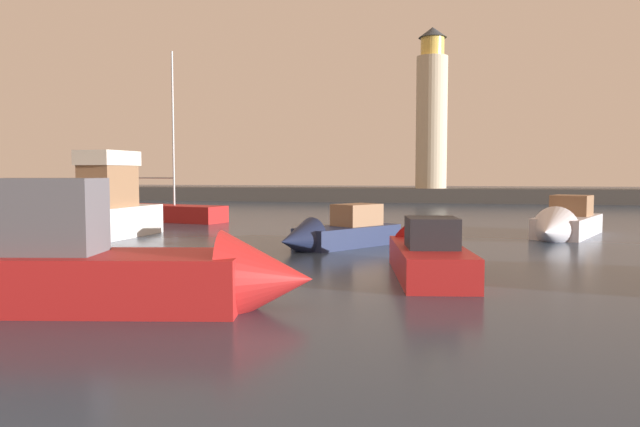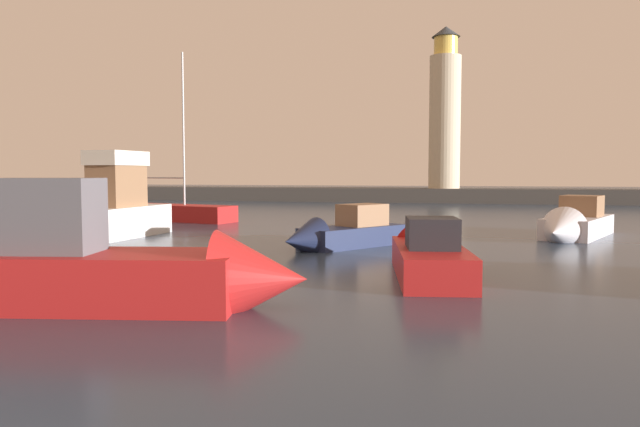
{
  "view_description": "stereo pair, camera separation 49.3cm",
  "coord_description": "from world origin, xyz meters",
  "px_view_note": "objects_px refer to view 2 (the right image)",
  "views": [
    {
      "loc": [
        4.41,
        -1.99,
        3.0
      ],
      "look_at": [
        0.99,
        14.76,
        1.84
      ],
      "focal_mm": 33.61,
      "sensor_mm": 36.0,
      "label": 1
    },
    {
      "loc": [
        4.89,
        -1.89,
        3.0
      ],
      "look_at": [
        0.99,
        14.76,
        1.84
      ],
      "focal_mm": 33.61,
      "sensor_mm": 36.0,
      "label": 2
    }
  ],
  "objects_px": {
    "motorboat_0": "(131,269)",
    "motorboat_6": "(572,225)",
    "lighthouse": "(445,112)",
    "motorboat_3": "(102,211)",
    "sailboat_moored": "(174,212)",
    "motorboat_5": "(426,253)",
    "motorboat_2": "(338,234)"
  },
  "relations": [
    {
      "from": "motorboat_5",
      "to": "motorboat_6",
      "type": "height_order",
      "value": "motorboat_6"
    },
    {
      "from": "lighthouse",
      "to": "motorboat_0",
      "type": "distance_m",
      "value": 51.56
    },
    {
      "from": "motorboat_6",
      "to": "sailboat_moored",
      "type": "height_order",
      "value": "sailboat_moored"
    },
    {
      "from": "motorboat_5",
      "to": "motorboat_6",
      "type": "distance_m",
      "value": 12.4
    },
    {
      "from": "motorboat_3",
      "to": "motorboat_5",
      "type": "relative_size",
      "value": 1.22
    },
    {
      "from": "motorboat_0",
      "to": "motorboat_6",
      "type": "height_order",
      "value": "motorboat_0"
    },
    {
      "from": "motorboat_6",
      "to": "sailboat_moored",
      "type": "relative_size",
      "value": 0.71
    },
    {
      "from": "motorboat_6",
      "to": "motorboat_2",
      "type": "bearing_deg",
      "value": -149.24
    },
    {
      "from": "lighthouse",
      "to": "motorboat_3",
      "type": "distance_m",
      "value": 41.86
    },
    {
      "from": "motorboat_2",
      "to": "sailboat_moored",
      "type": "distance_m",
      "value": 16.95
    },
    {
      "from": "motorboat_0",
      "to": "motorboat_5",
      "type": "distance_m",
      "value": 8.92
    },
    {
      "from": "motorboat_3",
      "to": "motorboat_6",
      "type": "distance_m",
      "value": 21.38
    },
    {
      "from": "motorboat_0",
      "to": "motorboat_5",
      "type": "bearing_deg",
      "value": 46.6
    },
    {
      "from": "motorboat_3",
      "to": "sailboat_moored",
      "type": "height_order",
      "value": "sailboat_moored"
    },
    {
      "from": "motorboat_0",
      "to": "motorboat_6",
      "type": "xyz_separation_m",
      "value": [
        12.13,
        17.33,
        -0.25
      ]
    },
    {
      "from": "motorboat_3",
      "to": "motorboat_5",
      "type": "distance_m",
      "value": 15.68
    },
    {
      "from": "motorboat_2",
      "to": "motorboat_6",
      "type": "xyz_separation_m",
      "value": [
        9.75,
        5.8,
        0.05
      ]
    },
    {
      "from": "motorboat_6",
      "to": "motorboat_5",
      "type": "bearing_deg",
      "value": -118.95
    },
    {
      "from": "motorboat_2",
      "to": "motorboat_5",
      "type": "xyz_separation_m",
      "value": [
        3.75,
        -5.05,
        -0.0
      ]
    },
    {
      "from": "motorboat_5",
      "to": "motorboat_3",
      "type": "bearing_deg",
      "value": 159.58
    },
    {
      "from": "motorboat_0",
      "to": "motorboat_6",
      "type": "relative_size",
      "value": 1.14
    },
    {
      "from": "lighthouse",
      "to": "motorboat_3",
      "type": "height_order",
      "value": "lighthouse"
    },
    {
      "from": "motorboat_0",
      "to": "motorboat_5",
      "type": "relative_size",
      "value": 1.2
    },
    {
      "from": "motorboat_0",
      "to": "motorboat_2",
      "type": "distance_m",
      "value": 11.77
    },
    {
      "from": "motorboat_5",
      "to": "lighthouse",
      "type": "bearing_deg",
      "value": 90.84
    },
    {
      "from": "lighthouse",
      "to": "motorboat_2",
      "type": "xyz_separation_m",
      "value": [
        -3.1,
        -39.07,
        -8.59
      ]
    },
    {
      "from": "lighthouse",
      "to": "motorboat_5",
      "type": "height_order",
      "value": "lighthouse"
    },
    {
      "from": "motorboat_0",
      "to": "motorboat_3",
      "type": "xyz_separation_m",
      "value": [
        -8.55,
        11.94,
        0.42
      ]
    },
    {
      "from": "motorboat_2",
      "to": "sailboat_moored",
      "type": "relative_size",
      "value": 0.56
    },
    {
      "from": "motorboat_5",
      "to": "motorboat_2",
      "type": "bearing_deg",
      "value": 126.61
    },
    {
      "from": "motorboat_2",
      "to": "motorboat_3",
      "type": "height_order",
      "value": "motorboat_3"
    },
    {
      "from": "sailboat_moored",
      "to": "motorboat_6",
      "type": "bearing_deg",
      "value": -13.26
    }
  ]
}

